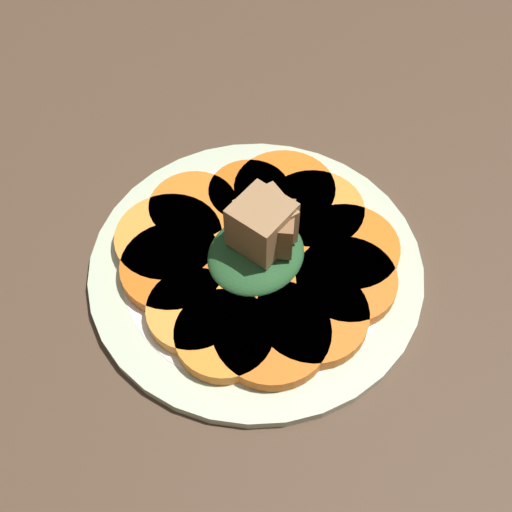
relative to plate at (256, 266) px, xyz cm
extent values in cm
cube|color=#4C3828|center=(0.00, 0.00, -1.52)|extent=(120.00, 120.00, 2.00)
cylinder|color=beige|center=(0.00, 0.00, -0.02)|extent=(30.23, 30.23, 1.00)
cylinder|color=white|center=(0.00, 0.00, 0.03)|extent=(24.19, 24.19, 1.00)
cylinder|color=orange|center=(-2.96, 7.71, 1.23)|extent=(9.81, 9.81, 1.30)
cylinder|color=orange|center=(-5.16, 5.28, 1.23)|extent=(9.42, 9.42, 1.30)
cylinder|color=orange|center=(-7.50, 1.03, 1.23)|extent=(8.05, 8.05, 1.30)
cylinder|color=orange|center=(-7.80, -2.47, 1.23)|extent=(8.32, 8.32, 1.30)
cylinder|color=orange|center=(-5.32, -5.50, 1.23)|extent=(9.90, 9.90, 1.30)
cylinder|color=orange|center=(-1.94, -7.28, 1.23)|extent=(9.59, 9.59, 1.30)
cylinder|color=orange|center=(2.66, -7.81, 1.23)|extent=(8.90, 8.90, 1.30)
cylinder|color=orange|center=(5.68, -6.01, 1.23)|extent=(9.52, 9.52, 1.30)
cylinder|color=orange|center=(7.61, -1.26, 1.23)|extent=(9.37, 9.37, 1.30)
cylinder|color=orange|center=(7.99, 2.43, 1.23)|extent=(9.80, 9.80, 1.30)
cylinder|color=orange|center=(5.74, 5.00, 1.23)|extent=(7.84, 7.84, 1.30)
cylinder|color=orange|center=(1.16, 8.20, 1.23)|extent=(8.35, 8.35, 1.30)
ellipsoid|color=#235128|center=(0.00, 0.00, 1.82)|extent=(9.22, 8.30, 2.48)
cube|color=#9E754C|center=(1.38, -0.07, 5.11)|extent=(5.32, 5.32, 4.11)
cube|color=#9E754C|center=(0.80, -0.47, 5.33)|extent=(4.71, 4.71, 4.55)
cube|color=brown|center=(1.24, -0.78, 4.93)|extent=(5.13, 5.13, 3.74)
cube|color=#B2B2B7|center=(3.44, -7.81, 0.78)|extent=(12.82, 2.91, 0.40)
cube|color=#B2B2B7|center=(-3.66, -6.78, 0.78)|extent=(1.86, 2.51, 0.40)
cube|color=#B2B2B7|center=(-7.06, -7.31, 0.78)|extent=(5.03, 1.02, 0.40)
cube|color=#B2B2B7|center=(-6.97, -6.65, 0.78)|extent=(5.03, 1.02, 0.40)
cube|color=#B2B2B7|center=(-6.87, -5.99, 0.78)|extent=(5.03, 1.02, 0.40)
cube|color=#B2B2B7|center=(-6.78, -5.32, 0.78)|extent=(5.03, 1.02, 0.40)
camera|label=1|loc=(-26.53, -19.39, 48.28)|focal=45.00mm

